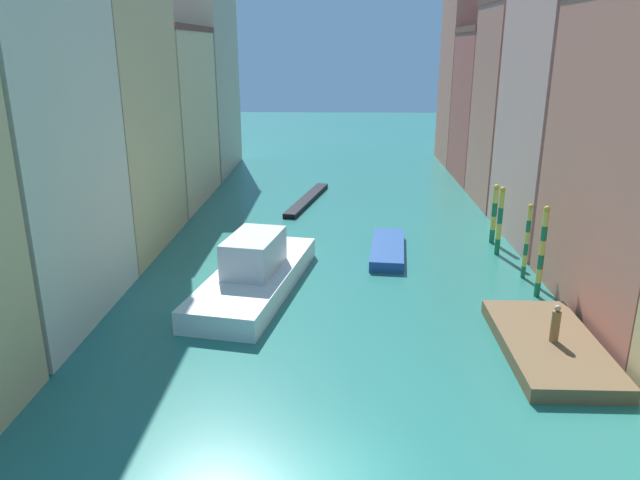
% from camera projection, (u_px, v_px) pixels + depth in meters
% --- Properties ---
extents(ground_plane, '(154.00, 154.00, 0.00)m').
position_uv_depth(ground_plane, '(339.00, 232.00, 40.77)').
color(ground_plane, '#28756B').
extents(building_left_2, '(7.25, 11.11, 21.28)m').
position_uv_depth(building_left_2, '(93.00, 73.00, 34.84)').
color(building_left_2, '#DBB77A').
rests_on(building_left_2, ground).
extents(building_left_3, '(7.25, 12.19, 13.65)m').
position_uv_depth(building_left_3, '(158.00, 116.00, 47.22)').
color(building_left_3, beige).
rests_on(building_left_3, ground).
extents(building_left_4, '(7.25, 12.16, 18.70)m').
position_uv_depth(building_left_4, '(193.00, 76.00, 58.27)').
color(building_left_4, '#BCB299').
rests_on(building_left_4, ground).
extents(building_right_2, '(7.25, 10.25, 21.52)m').
position_uv_depth(building_right_2, '(581.00, 70.00, 35.97)').
color(building_right_2, tan).
rests_on(building_right_2, ground).
extents(building_right_3, '(7.25, 8.29, 15.59)m').
position_uv_depth(building_right_3, '(528.00, 105.00, 46.01)').
color(building_right_3, '#C6705B').
rests_on(building_right_3, ground).
extents(building_right_4, '(7.25, 9.35, 13.82)m').
position_uv_depth(building_right_4, '(498.00, 105.00, 54.71)').
color(building_right_4, '#B25147').
rests_on(building_right_4, ground).
extents(building_right_5, '(7.25, 8.64, 22.08)m').
position_uv_depth(building_right_5, '(480.00, 57.00, 62.01)').
color(building_right_5, '#C6705B').
rests_on(building_right_5, ground).
extents(waterfront_dock, '(3.83, 7.74, 0.61)m').
position_uv_depth(waterfront_dock, '(549.00, 345.00, 24.63)').
color(waterfront_dock, brown).
rests_on(waterfront_dock, ground).
extents(person_on_dock, '(0.36, 0.36, 1.60)m').
position_uv_depth(person_on_dock, '(555.00, 325.00, 24.12)').
color(person_on_dock, olive).
rests_on(person_on_dock, waterfront_dock).
extents(mooring_pole_0, '(0.32, 0.32, 4.75)m').
position_uv_depth(mooring_pole_0, '(542.00, 251.00, 29.51)').
color(mooring_pole_0, '#197247').
rests_on(mooring_pole_0, ground).
extents(mooring_pole_1, '(0.27, 0.27, 4.18)m').
position_uv_depth(mooring_pole_1, '(527.00, 241.00, 32.03)').
color(mooring_pole_1, '#197247').
rests_on(mooring_pole_1, ground).
extents(mooring_pole_2, '(0.33, 0.33, 4.22)m').
position_uv_depth(mooring_pole_2, '(500.00, 220.00, 35.67)').
color(mooring_pole_2, '#197247').
rests_on(mooring_pole_2, ground).
extents(mooring_pole_3, '(0.37, 0.37, 3.85)m').
position_uv_depth(mooring_pole_3, '(494.00, 213.00, 37.90)').
color(mooring_pole_3, '#197247').
rests_on(mooring_pole_3, ground).
extents(vaporetto_white, '(5.79, 12.01, 2.96)m').
position_uv_depth(vaporetto_white, '(255.00, 272.00, 30.81)').
color(vaporetto_white, white).
rests_on(vaporetto_white, ground).
extents(gondola_black, '(3.11, 10.62, 0.38)m').
position_uv_depth(gondola_black, '(307.00, 199.00, 48.55)').
color(gondola_black, black).
rests_on(gondola_black, ground).
extents(motorboat_0, '(2.58, 6.84, 0.63)m').
position_uv_depth(motorboat_0, '(388.00, 249.00, 36.32)').
color(motorboat_0, '#234C93').
rests_on(motorboat_0, ground).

